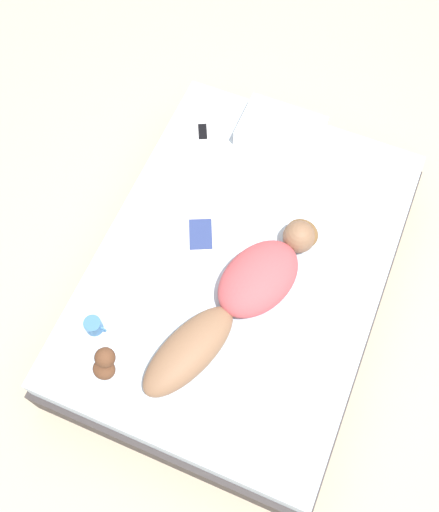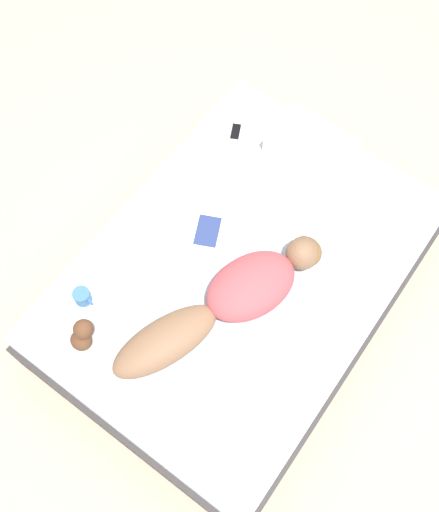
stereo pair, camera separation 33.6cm
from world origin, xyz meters
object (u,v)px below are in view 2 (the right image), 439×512
at_px(coffee_mug, 82,297).
at_px(cell_phone, 236,132).
at_px(open_magazine, 191,228).
at_px(person, 230,299).

relative_size(coffee_mug, cell_phone, 0.78).
relative_size(open_magazine, coffee_mug, 3.92).
xyz_separation_m(open_magazine, cell_phone, (-0.19, 0.72, 0.00)).
bearing_deg(open_magazine, person, -53.81).
distance_m(open_magazine, coffee_mug, 0.74).
xyz_separation_m(open_magazine, coffee_mug, (-0.21, -0.70, 0.04)).
height_order(coffee_mug, cell_phone, coffee_mug).
bearing_deg(cell_phone, open_magazine, -101.29).
height_order(person, open_magazine, person).
height_order(open_magazine, coffee_mug, coffee_mug).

